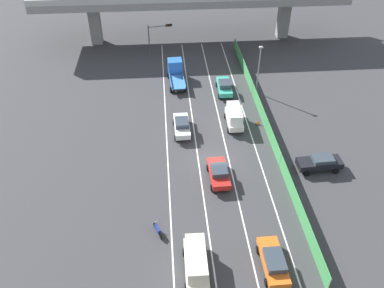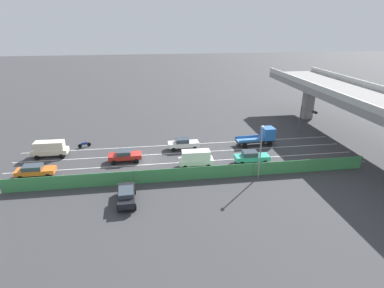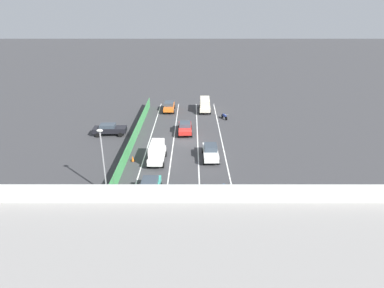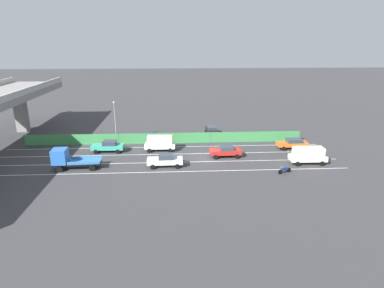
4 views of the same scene
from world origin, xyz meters
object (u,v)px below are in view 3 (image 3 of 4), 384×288
object	(u,v)px
traffic_cone	(133,159)
car_sedan_red	(185,127)
parked_sedan_dark	(109,129)
car_taxi_teal	(150,188)
car_van_white	(157,152)
motorcycle	(224,116)
car_van_cream	(205,104)
flatbed_truck_blue	(220,207)
car_taxi_orange	(169,106)
car_sedan_white	(211,151)
traffic_light	(271,254)
street_lamp	(103,156)

from	to	relation	value
traffic_cone	car_sedan_red	bearing A→B (deg)	-122.95
parked_sedan_dark	traffic_cone	world-z (taller)	parked_sedan_dark
car_taxi_teal	traffic_cone	distance (m)	8.37
car_van_white	motorcycle	size ratio (longest dim) A/B	2.46
car_taxi_teal	car_van_cream	xyz separation A→B (m)	(-6.26, -27.69, 0.37)
flatbed_truck_blue	parked_sedan_dark	world-z (taller)	flatbed_truck_blue
car_sedan_red	parked_sedan_dark	size ratio (longest dim) A/B	0.96
car_taxi_teal	car_van_white	world-z (taller)	car_van_white
car_taxi_orange	car_sedan_red	bearing A→B (deg)	105.47
car_sedan_white	traffic_light	size ratio (longest dim) A/B	0.93
traffic_light	motorcycle	bearing A→B (deg)	-90.97
flatbed_truck_blue	parked_sedan_dark	xyz separation A→B (m)	(14.04, -20.25, -0.47)
parked_sedan_dark	traffic_cone	bearing A→B (deg)	118.75
car_taxi_orange	traffic_cone	bearing A→B (deg)	81.45
car_van_cream	traffic_cone	bearing A→B (deg)	65.08
car_van_cream	traffic_cone	xyz separation A→B (m)	(9.24, 19.89, -0.97)
car_van_white	motorcycle	world-z (taller)	car_van_white
car_sedan_white	car_van_cream	bearing A→B (deg)	-90.01
car_taxi_orange	parked_sedan_dark	distance (m)	13.88
flatbed_truck_blue	motorcycle	bearing A→B (deg)	-96.09
car_sedan_red	flatbed_truck_blue	xyz separation A→B (m)	(-3.34, 20.97, 0.50)
traffic_light	car_taxi_teal	bearing A→B (deg)	-54.09
car_sedan_red	traffic_light	distance (m)	29.76
car_taxi_orange	car_taxi_teal	bearing A→B (deg)	89.91
car_van_cream	motorcycle	bearing A→B (deg)	126.28
parked_sedan_dark	traffic_light	bearing A→B (deg)	119.99
car_sedan_red	motorcycle	xyz separation A→B (m)	(-6.27, -6.48, -0.43)
car_taxi_teal	flatbed_truck_blue	size ratio (longest dim) A/B	0.79
car_van_white	flatbed_truck_blue	size ratio (longest dim) A/B	0.75
flatbed_truck_blue	street_lamp	world-z (taller)	street_lamp
car_sedan_white	flatbed_truck_blue	distance (m)	12.51
car_sedan_white	street_lamp	world-z (taller)	street_lamp
traffic_cone	traffic_light	bearing A→B (deg)	120.52
car_van_white	street_lamp	world-z (taller)	street_lamp
parked_sedan_dark	traffic_light	xyz separation A→B (m)	(-16.37, 28.37, 2.70)
flatbed_truck_blue	traffic_light	distance (m)	8.74
car_sedan_red	car_taxi_teal	bearing A→B (deg)	79.92
car_van_cream	street_lamp	bearing A→B (deg)	68.78
car_sedan_white	car_taxi_teal	bearing A→B (deg)	53.94
motorcycle	car_sedan_white	bearing A→B (deg)	78.50
car_taxi_orange	motorcycle	xyz separation A→B (m)	(-9.26, 4.34, -0.42)
street_lamp	car_sedan_red	bearing A→B (deg)	-113.86
motorcycle	traffic_light	xyz separation A→B (m)	(0.60, 35.56, 3.16)
flatbed_truck_blue	traffic_cone	world-z (taller)	flatbed_truck_blue
flatbed_truck_blue	street_lamp	distance (m)	11.86
car_van_cream	motorcycle	distance (m)	5.20
car_sedan_white	parked_sedan_dark	world-z (taller)	car_sedan_white
motorcycle	car_van_cream	bearing A→B (deg)	-53.72
street_lamp	traffic_cone	world-z (taller)	street_lamp
flatbed_truck_blue	traffic_cone	distance (m)	15.01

